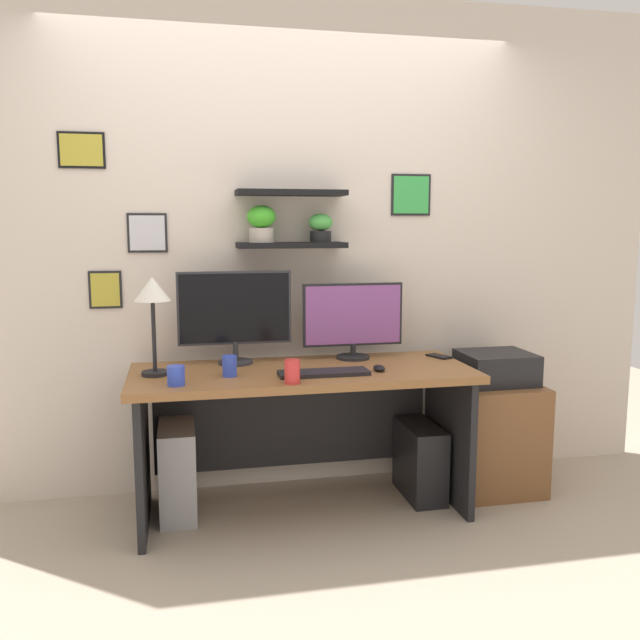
# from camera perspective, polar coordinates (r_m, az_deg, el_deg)

# --- Properties ---
(ground_plane) EXTENTS (8.00, 8.00, 0.00)m
(ground_plane) POSITION_cam_1_polar(r_m,az_deg,el_deg) (3.58, -1.46, -16.06)
(ground_plane) COLOR tan
(back_wall_assembly) EXTENTS (4.40, 0.24, 2.70)m
(back_wall_assembly) POSITION_cam_1_polar(r_m,az_deg,el_deg) (3.70, -2.83, 6.39)
(back_wall_assembly) COLOR beige
(back_wall_assembly) RESTS_ON ground
(desk) EXTENTS (1.71, 0.68, 0.75)m
(desk) POSITION_cam_1_polar(r_m,az_deg,el_deg) (3.45, -1.66, -7.42)
(desk) COLOR brown
(desk) RESTS_ON ground
(monitor_left) EXTENTS (0.59, 0.18, 0.48)m
(monitor_left) POSITION_cam_1_polar(r_m,az_deg,el_deg) (3.47, -7.34, 0.64)
(monitor_left) COLOR #2D2D33
(monitor_left) RESTS_ON desk
(monitor_right) EXTENTS (0.55, 0.18, 0.41)m
(monitor_right) POSITION_cam_1_polar(r_m,az_deg,el_deg) (3.58, 2.85, 0.11)
(monitor_right) COLOR black
(monitor_right) RESTS_ON desk
(keyboard) EXTENTS (0.44, 0.14, 0.02)m
(keyboard) POSITION_cam_1_polar(r_m,az_deg,el_deg) (3.22, 0.32, -4.56)
(keyboard) COLOR black
(keyboard) RESTS_ON desk
(computer_mouse) EXTENTS (0.06, 0.09, 0.03)m
(computer_mouse) POSITION_cam_1_polar(r_m,az_deg,el_deg) (3.32, 5.11, -4.14)
(computer_mouse) COLOR black
(computer_mouse) RESTS_ON desk
(desk_lamp) EXTENTS (0.17, 0.17, 0.48)m
(desk_lamp) POSITION_cam_1_polar(r_m,az_deg,el_deg) (3.25, -14.21, 1.85)
(desk_lamp) COLOR black
(desk_lamp) RESTS_ON desk
(cell_phone) EXTENTS (0.12, 0.16, 0.01)m
(cell_phone) POSITION_cam_1_polar(r_m,az_deg,el_deg) (3.70, 10.19, -3.09)
(cell_phone) COLOR black
(cell_phone) RESTS_ON desk
(coffee_mug) EXTENTS (0.08, 0.08, 0.09)m
(coffee_mug) POSITION_cam_1_polar(r_m,az_deg,el_deg) (3.08, -12.28, -4.70)
(coffee_mug) COLOR blue
(coffee_mug) RESTS_ON desk
(pen_cup) EXTENTS (0.07, 0.07, 0.10)m
(pen_cup) POSITION_cam_1_polar(r_m,az_deg,el_deg) (3.21, -7.78, -3.95)
(pen_cup) COLOR blue
(pen_cup) RESTS_ON desk
(water_cup) EXTENTS (0.07, 0.07, 0.11)m
(water_cup) POSITION_cam_1_polar(r_m,az_deg,el_deg) (3.05, -2.40, -4.44)
(water_cup) COLOR red
(water_cup) RESTS_ON desk
(drawer_cabinet) EXTENTS (0.44, 0.50, 0.60)m
(drawer_cabinet) POSITION_cam_1_polar(r_m,az_deg,el_deg) (3.90, 14.68, -9.53)
(drawer_cabinet) COLOR brown
(drawer_cabinet) RESTS_ON ground
(printer) EXTENTS (0.38, 0.34, 0.17)m
(printer) POSITION_cam_1_polar(r_m,az_deg,el_deg) (3.80, 14.90, -3.98)
(printer) COLOR black
(printer) RESTS_ON drawer_cabinet
(computer_tower_left) EXTENTS (0.18, 0.40, 0.47)m
(computer_tower_left) POSITION_cam_1_polar(r_m,az_deg,el_deg) (3.53, -12.14, -12.50)
(computer_tower_left) COLOR #99999E
(computer_tower_left) RESTS_ON ground
(computer_tower_right) EXTENTS (0.18, 0.40, 0.40)m
(computer_tower_right) POSITION_cam_1_polar(r_m,az_deg,el_deg) (3.73, 8.58, -11.85)
(computer_tower_right) COLOR black
(computer_tower_right) RESTS_ON ground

